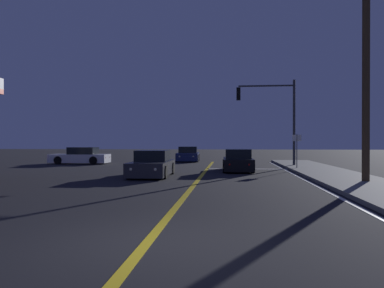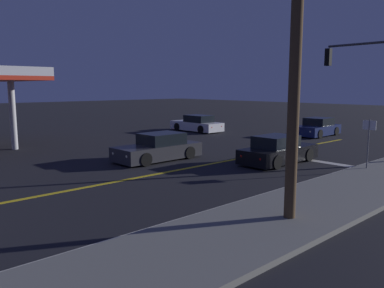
{
  "view_description": "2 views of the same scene",
  "coord_description": "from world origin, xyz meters",
  "views": [
    {
      "loc": [
        1.44,
        -6.35,
        1.79
      ],
      "look_at": [
        -0.61,
        14.15,
        1.66
      ],
      "focal_mm": 34.96,
      "sensor_mm": 36.0,
      "label": 1
    },
    {
      "loc": [
        12.76,
        1.12,
        3.64
      ],
      "look_at": [
        1.54,
        11.26,
        1.39
      ],
      "focal_mm": 36.08,
      "sensor_mm": 36.0,
      "label": 2
    }
  ],
  "objects": [
    {
      "name": "car_side_waiting_charcoal",
      "position": [
        -2.53,
        12.67,
        0.58
      ],
      "size": [
        2.0,
        4.54,
        1.34
      ],
      "rotation": [
        0.0,
        0.0,
        3.16
      ],
      "color": "#2D2D33",
      "rests_on": "ground"
    },
    {
      "name": "stop_bar",
      "position": [
        2.59,
        18.23,
        0.01
      ],
      "size": [
        5.19,
        0.5,
        0.01
      ],
      "primitive_type": "cube",
      "color": "silver",
      "rests_on": "ground"
    },
    {
      "name": "lane_line_edge_right",
      "position": [
        4.94,
        9.87,
        0.01
      ],
      "size": [
        0.16,
        33.54,
        0.01
      ],
      "primitive_type": "cube",
      "color": "silver",
      "rests_on": "ground"
    },
    {
      "name": "car_far_approaching_white",
      "position": [
        -10.5,
        22.7,
        0.58
      ],
      "size": [
        4.68,
        1.96,
        1.34
      ],
      "rotation": [
        0.0,
        0.0,
        1.59
      ],
      "color": "silver",
      "rests_on": "ground"
    },
    {
      "name": "utility_pole_right",
      "position": [
        7.09,
        9.8,
        5.81
      ],
      "size": [
        1.79,
        0.31,
        11.23
      ],
      "color": "#4C3823",
      "rests_on": "ground"
    },
    {
      "name": "car_distant_tail_black",
      "position": [
        1.96,
        16.48,
        0.58
      ],
      "size": [
        1.89,
        4.46,
        1.34
      ],
      "rotation": [
        0.0,
        0.0,
        0.02
      ],
      "color": "black",
      "rests_on": "ground"
    },
    {
      "name": "car_following_oncoming_navy",
      "position": [
        -2.29,
        27.4,
        0.58
      ],
      "size": [
        2.13,
        4.23,
        1.34
      ],
      "rotation": [
        0.0,
        0.0,
        3.18
      ],
      "color": "navy",
      "rests_on": "ground"
    },
    {
      "name": "street_sign_corner",
      "position": [
        5.69,
        17.73,
        1.54
      ],
      "size": [
        0.56,
        0.06,
        2.27
      ],
      "color": "slate",
      "rests_on": "ground"
    },
    {
      "name": "traffic_signal_near_right",
      "position": [
        4.57,
        20.53,
        4.1
      ],
      "size": [
        4.12,
        0.28,
        6.15
      ],
      "rotation": [
        0.0,
        0.0,
        3.14
      ],
      "color": "#38383D",
      "rests_on": "ground"
    },
    {
      "name": "ground_plane",
      "position": [
        0.0,
        0.0,
        0.0
      ],
      "size": [
        160.0,
        160.0,
        0.0
      ],
      "primitive_type": "plane",
      "color": "black"
    },
    {
      "name": "lane_line_center",
      "position": [
        0.0,
        9.87,
        0.01
      ],
      "size": [
        0.2,
        33.54,
        0.01
      ],
      "primitive_type": "cube",
      "color": "gold",
      "rests_on": "ground"
    },
    {
      "name": "sidewalk_right",
      "position": [
        6.79,
        9.87,
        0.07
      ],
      "size": [
        3.2,
        35.52,
        0.15
      ],
      "primitive_type": "cube",
      "color": "slate",
      "rests_on": "ground"
    }
  ]
}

